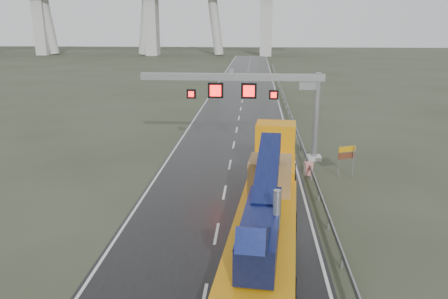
# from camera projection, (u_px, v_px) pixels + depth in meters

# --- Properties ---
(ground) EXTENTS (400.00, 400.00, 0.00)m
(ground) POSITION_uv_depth(u_px,v_px,m) (209.00, 275.00, 19.72)
(ground) COLOR #323827
(ground) RESTS_ON ground
(road) EXTENTS (11.00, 200.00, 0.02)m
(road) POSITION_uv_depth(u_px,v_px,m) (241.00, 109.00, 58.04)
(road) COLOR black
(road) RESTS_ON ground
(guardrail) EXTENTS (0.20, 140.00, 1.40)m
(guardrail) POSITION_uv_depth(u_px,v_px,m) (293.00, 121.00, 47.84)
(guardrail) COLOR gray
(guardrail) RESTS_ON ground
(sign_gantry) EXTENTS (14.90, 1.20, 7.42)m
(sign_gantry) POSITION_uv_depth(u_px,v_px,m) (258.00, 92.00, 35.25)
(sign_gantry) COLOR beige
(sign_gantry) RESTS_ON ground
(heavy_haul_truck) EXTENTS (4.90, 21.39, 4.98)m
(heavy_haul_truck) POSITION_uv_depth(u_px,v_px,m) (269.00, 190.00, 24.50)
(heavy_haul_truck) COLOR orange
(heavy_haul_truck) RESTS_ON ground
(exit_sign_pair) EXTENTS (1.32, 0.64, 2.43)m
(exit_sign_pair) POSITION_uv_depth(u_px,v_px,m) (347.00, 155.00, 31.75)
(exit_sign_pair) COLOR gray
(exit_sign_pair) RESTS_ON ground
(striped_barrier) EXTENTS (0.68, 0.53, 1.02)m
(striped_barrier) POSITION_uv_depth(u_px,v_px,m) (308.00, 169.00, 32.57)
(striped_barrier) COLOR red
(striped_barrier) RESTS_ON ground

